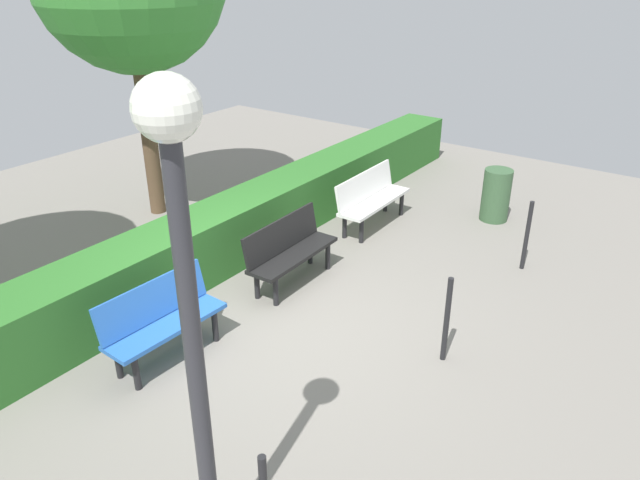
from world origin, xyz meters
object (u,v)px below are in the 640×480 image
object	(u,v)px
bench_white	(371,197)
lamp_post	(183,258)
bench_black	(289,249)
trash_bin	(496,195)
bench_blue	(161,318)

from	to	relation	value
bench_white	lamp_post	bearing A→B (deg)	19.79
bench_black	trash_bin	world-z (taller)	bench_black
trash_bin	bench_black	bearing A→B (deg)	-22.08
bench_white	bench_blue	bearing A→B (deg)	-0.84
bench_white	bench_blue	xyz separation A→B (m)	(4.27, 0.01, -0.01)
bench_black	bench_blue	size ratio (longest dim) A/B	1.06
bench_black	lamp_post	xyz separation A→B (m)	(3.49, 2.07, 1.96)
bench_white	trash_bin	size ratio (longest dim) A/B	1.86
trash_bin	lamp_post	bearing A→B (deg)	5.02
bench_black	trash_bin	bearing A→B (deg)	156.81
bench_blue	lamp_post	xyz separation A→B (m)	(1.41, 2.15, 1.96)
bench_white	bench_black	distance (m)	2.20
bench_white	bench_black	size ratio (longest dim) A/B	1.09
bench_white	lamp_post	distance (m)	6.39
bench_blue	bench_white	bearing A→B (deg)	-177.56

